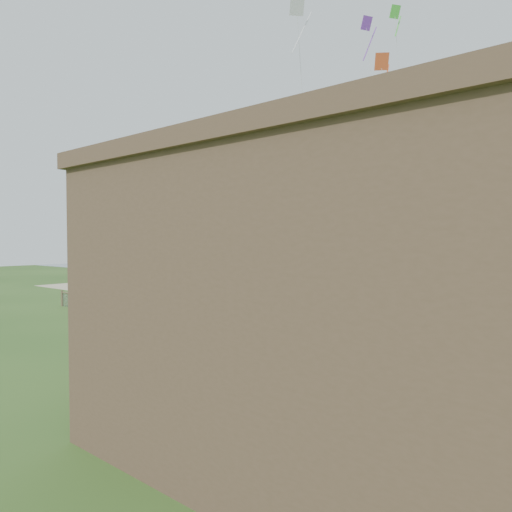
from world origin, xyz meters
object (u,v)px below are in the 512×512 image
object	(u,v)px
chainlink_fence	(230,327)
motel	(433,313)
picnic_table	(208,361)
octopus_kite	(340,133)

from	to	relation	value
chainlink_fence	motel	world-z (taller)	motel
picnic_table	octopus_kite	xyz separation A→B (m)	(-3.42, 16.71, 12.59)
chainlink_fence	octopus_kite	world-z (taller)	octopus_kite
motel	octopus_kite	size ratio (longest dim) A/B	2.52
octopus_kite	chainlink_fence	bearing A→B (deg)	-69.64
motel	picnic_table	bearing A→B (deg)	168.86
octopus_kite	picnic_table	bearing A→B (deg)	-57.12
chainlink_fence	octopus_kite	size ratio (longest dim) A/B	6.08
chainlink_fence	picnic_table	distance (m)	6.30
picnic_table	chainlink_fence	bearing A→B (deg)	108.82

